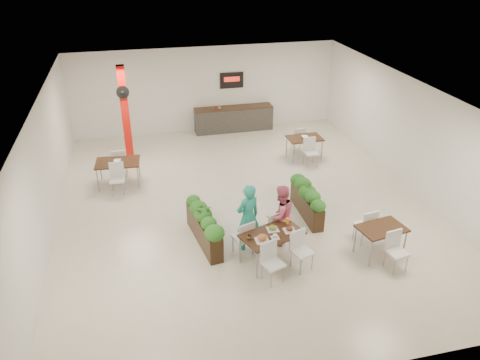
% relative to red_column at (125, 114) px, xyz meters
% --- Properties ---
extents(ground, '(12.00, 12.00, 0.00)m').
position_rel_red_column_xyz_m(ground, '(3.00, -3.79, -1.64)').
color(ground, beige).
rests_on(ground, ground).
extents(room_shell, '(10.10, 12.10, 3.22)m').
position_rel_red_column_xyz_m(room_shell, '(3.00, -3.79, 0.36)').
color(room_shell, white).
rests_on(room_shell, ground).
extents(red_column, '(0.40, 0.41, 3.20)m').
position_rel_red_column_xyz_m(red_column, '(0.00, 0.00, 0.00)').
color(red_column, red).
rests_on(red_column, ground).
extents(service_counter, '(3.00, 0.64, 2.20)m').
position_rel_red_column_xyz_m(service_counter, '(4.00, 1.86, -1.15)').
color(service_counter, '#2F2C2A').
rests_on(service_counter, ground).
extents(main_table, '(1.69, 1.93, 0.92)m').
position_rel_red_column_xyz_m(main_table, '(3.02, -6.46, -1.01)').
color(main_table, black).
rests_on(main_table, ground).
extents(diner_man, '(0.72, 0.59, 1.70)m').
position_rel_red_column_xyz_m(diner_man, '(2.63, -5.80, -0.79)').
color(diner_man, teal).
rests_on(diner_man, ground).
extents(diner_woman, '(0.91, 0.81, 1.56)m').
position_rel_red_column_xyz_m(diner_woman, '(3.43, -5.80, -0.86)').
color(diner_woman, '#E66683').
rests_on(diner_woman, ground).
extents(planter_left, '(0.64, 2.04, 1.08)m').
position_rel_red_column_xyz_m(planter_left, '(1.64, -5.34, -1.12)').
color(planter_left, black).
rests_on(planter_left, ground).
extents(planter_right, '(0.41, 1.93, 1.00)m').
position_rel_red_column_xyz_m(planter_right, '(4.54, -4.71, -1.15)').
color(planter_right, black).
rests_on(planter_right, ground).
extents(side_table_a, '(1.35, 1.65, 0.92)m').
position_rel_red_column_xyz_m(side_table_a, '(-0.36, -1.72, -1.01)').
color(side_table_a, black).
rests_on(side_table_a, ground).
extents(side_table_b, '(1.16, 1.63, 0.92)m').
position_rel_red_column_xyz_m(side_table_b, '(5.75, -1.22, -1.02)').
color(side_table_b, black).
rests_on(side_table_b, ground).
extents(side_table_c, '(1.19, 1.67, 0.92)m').
position_rel_red_column_xyz_m(side_table_c, '(5.57, -6.80, -1.03)').
color(side_table_c, black).
rests_on(side_table_c, ground).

